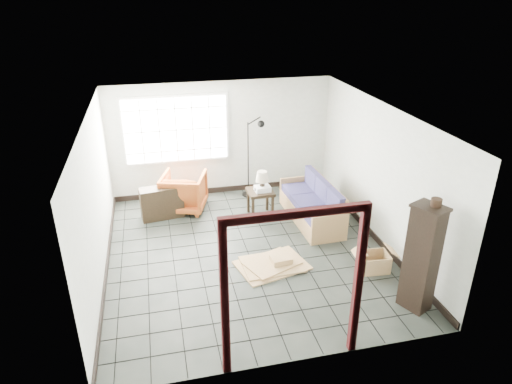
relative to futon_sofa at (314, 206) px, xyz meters
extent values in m
plane|color=black|center=(-1.60, -0.92, -0.31)|extent=(5.50, 5.50, 0.00)
cube|color=#B9BFB8|center=(-1.60, 1.83, 0.99)|extent=(5.00, 0.02, 2.60)
cube|color=#B9BFB8|center=(-1.60, -3.67, 0.99)|extent=(5.00, 0.02, 2.60)
cube|color=#B9BFB8|center=(-4.10, -0.92, 0.99)|extent=(0.02, 5.50, 2.60)
cube|color=#B9BFB8|center=(0.90, -0.92, 0.99)|extent=(0.02, 5.50, 2.60)
cube|color=white|center=(-1.60, -0.92, 2.29)|extent=(5.00, 5.50, 0.02)
cube|color=black|center=(-1.60, 1.81, -0.25)|extent=(4.95, 0.03, 0.12)
cube|color=black|center=(-4.08, -0.92, -0.25)|extent=(0.03, 5.45, 0.12)
cube|color=black|center=(0.88, -0.92, -0.25)|extent=(0.03, 5.45, 0.12)
cube|color=silver|center=(-2.60, 1.79, 1.29)|extent=(2.32, 0.06, 1.52)
cube|color=white|center=(-2.60, 1.75, 1.29)|extent=(2.20, 0.02, 1.40)
cube|color=#330B0D|center=(-2.45, -3.62, 0.74)|extent=(0.10, 0.08, 2.10)
cube|color=#330B0D|center=(-0.75, -3.62, 0.74)|extent=(0.10, 0.08, 2.10)
cube|color=#330B0D|center=(-1.60, -3.62, 1.84)|extent=(1.80, 0.08, 0.10)
cube|color=brown|center=(-0.06, 0.00, -0.15)|extent=(0.80, 1.86, 0.33)
cube|color=brown|center=(-0.03, -0.95, -0.02)|extent=(0.74, 0.08, 0.59)
cube|color=brown|center=(-0.09, 0.94, -0.02)|extent=(0.74, 0.08, 0.59)
cube|color=brown|center=(0.27, 0.01, 0.19)|extent=(0.14, 1.84, 0.64)
cube|color=#181B3C|center=(-0.06, -0.61, 0.09)|extent=(0.68, 0.61, 0.15)
cube|color=#181B3C|center=(0.21, -0.60, 0.31)|extent=(0.15, 0.59, 0.48)
cube|color=#181B3C|center=(-0.08, 0.00, 0.09)|extent=(0.68, 0.61, 0.15)
cube|color=#181B3C|center=(0.19, 0.01, 0.31)|extent=(0.15, 0.59, 0.48)
cube|color=#181B3C|center=(-0.10, 0.60, 0.09)|extent=(0.68, 0.61, 0.15)
cube|color=#181B3C|center=(0.17, 0.61, 0.31)|extent=(0.15, 0.59, 0.48)
imported|color=maroon|center=(-2.57, 1.10, 0.14)|extent=(1.10, 1.06, 0.91)
cube|color=black|center=(-1.03, 0.44, 0.23)|extent=(0.53, 0.53, 0.06)
cube|color=black|center=(-1.24, 0.23, -0.05)|extent=(0.05, 0.05, 0.52)
cube|color=black|center=(-0.82, 0.24, -0.05)|extent=(0.05, 0.05, 0.52)
cube|color=black|center=(-1.25, 0.65, -0.05)|extent=(0.05, 0.05, 0.52)
cube|color=black|center=(-0.83, 0.66, -0.05)|extent=(0.05, 0.05, 0.52)
cylinder|color=black|center=(-1.00, 0.43, 0.34)|extent=(0.11, 0.11, 0.15)
cylinder|color=black|center=(-1.00, 0.43, 0.47)|extent=(0.03, 0.03, 0.11)
cone|color=beige|center=(-1.00, 0.43, 0.59)|extent=(0.28, 0.28, 0.22)
cube|color=silver|center=(-1.00, 0.41, 0.32)|extent=(0.33, 0.27, 0.11)
cylinder|color=black|center=(-1.15, 0.40, 0.32)|extent=(0.03, 0.07, 0.07)
cylinder|color=black|center=(-1.06, 1.48, -0.30)|extent=(0.33, 0.33, 0.03)
cylinder|color=black|center=(-1.06, 1.48, 0.57)|extent=(0.03, 0.03, 1.72)
cylinder|color=black|center=(-0.92, 1.45, 1.48)|extent=(0.29, 0.08, 0.15)
sphere|color=black|center=(-0.78, 1.42, 1.40)|extent=(0.18, 0.18, 0.15)
cube|color=black|center=(-3.05, 0.82, 0.03)|extent=(0.91, 0.46, 0.68)
cube|color=black|center=(-3.05, 0.82, 0.04)|extent=(0.84, 0.40, 0.03)
cube|color=black|center=(0.55, -3.00, 0.53)|extent=(0.46, 0.51, 1.68)
cube|color=black|center=(0.55, -3.00, 1.37)|extent=(0.52, 0.57, 0.04)
cylinder|color=black|center=(0.62, -3.01, 1.45)|extent=(0.19, 0.19, 0.11)
cube|color=#A27D4E|center=(0.40, -1.97, -0.30)|extent=(0.48, 0.40, 0.02)
cube|color=black|center=(0.17, -1.95, -0.16)|extent=(0.05, 0.36, 0.31)
cube|color=#A27D4E|center=(0.62, -1.99, -0.16)|extent=(0.05, 0.36, 0.31)
cube|color=#A27D4E|center=(0.38, -2.15, -0.16)|extent=(0.45, 0.06, 0.31)
cube|color=#A27D4E|center=(0.41, -1.79, -0.16)|extent=(0.45, 0.06, 0.31)
cube|color=#A27D4E|center=(0.11, -1.95, 0.05)|extent=(0.20, 0.37, 0.13)
cube|color=#A27D4E|center=(0.68, -1.99, 0.05)|extent=(0.20, 0.37, 0.13)
cube|color=#A27D4E|center=(-1.28, -1.47, -0.30)|extent=(1.34, 1.09, 0.02)
cube|color=#A27D4E|center=(-1.28, -1.47, -0.28)|extent=(1.07, 0.82, 0.02)
cube|color=#A27D4E|center=(-1.28, -1.47, -0.25)|extent=(1.06, 0.93, 0.02)
cube|color=#A27D4E|center=(-1.13, -1.49, -0.19)|extent=(0.36, 0.30, 0.10)
camera|label=1|loc=(-3.07, -7.93, 4.19)|focal=32.00mm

